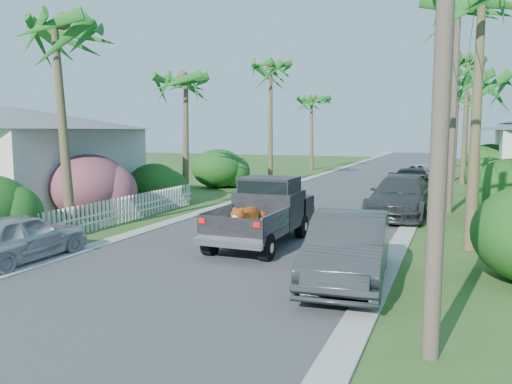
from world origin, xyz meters
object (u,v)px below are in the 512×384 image
at_px(parked_car_rn, 348,249).
at_px(house_left, 12,162).
at_px(palm_r_d, 469,95).
at_px(utility_pole_a, 443,55).
at_px(palm_l_c, 271,65).
at_px(utility_pole_c, 456,115).
at_px(palm_r_c, 468,60).
at_px(parked_car_rd, 419,175).
at_px(utility_pole_b, 454,105).
at_px(palm_r_b, 480,76).
at_px(palm_l_d, 312,98).
at_px(parked_car_rf, 410,183).
at_px(palm_l_b, 185,77).
at_px(pickup_truck, 266,211).
at_px(parked_car_ln, 19,238).
at_px(utility_pole_d, 457,120).
at_px(parked_car_rm, 401,197).
at_px(palm_l_a, 58,23).

xyz_separation_m(parked_car_rn, house_left, (-16.60, 5.61, 1.33)).
distance_m(palm_r_d, utility_pole_a, 42.06).
bearing_deg(palm_l_c, parked_car_rn, -65.02).
xyz_separation_m(parked_car_rn, utility_pole_c, (2.00, 26.61, 3.81)).
bearing_deg(palm_l_c, palm_r_c, 18.15).
bearing_deg(parked_car_rd, utility_pole_b, -76.42).
bearing_deg(palm_r_c, palm_r_b, -87.92).
bearing_deg(palm_l_d, parked_car_rd, -46.02).
height_order(parked_car_rf, palm_l_b, palm_l_b).
distance_m(pickup_truck, palm_l_c, 19.70).
bearing_deg(palm_l_c, utility_pole_a, -64.20).
xyz_separation_m(pickup_truck, utility_pole_a, (5.28, -6.66, 3.59)).
xyz_separation_m(palm_l_c, palm_r_d, (12.50, 18.00, -1.18)).
xyz_separation_m(pickup_truck, house_left, (-13.32, 2.34, 1.11)).
xyz_separation_m(palm_l_d, utility_pole_c, (12.10, -6.00, -1.84)).
height_order(parked_car_ln, house_left, house_left).
relative_size(palm_r_b, utility_pole_c, 0.80).
relative_size(palm_l_c, house_left, 1.02).
height_order(palm_r_d, utility_pole_b, utility_pole_b).
xyz_separation_m(utility_pole_b, utility_pole_d, (0.00, 30.00, 0.00)).
bearing_deg(palm_l_c, parked_car_rd, 9.07).
distance_m(parked_car_rm, utility_pole_b, 4.56).
height_order(parked_car_rn, utility_pole_c, utility_pole_c).
distance_m(palm_r_d, utility_pole_b, 27.10).
height_order(pickup_truck, palm_l_d, palm_l_d).
distance_m(palm_l_b, palm_r_d, 31.00).
relative_size(parked_car_rn, palm_l_c, 0.52).
distance_m(parked_car_ln, house_left, 10.87).
height_order(parked_car_rm, parked_car_rd, parked_car_rm).
xyz_separation_m(utility_pole_a, utility_pole_c, (0.00, 30.00, 0.00)).
xyz_separation_m(palm_l_a, palm_r_d, (12.70, 37.00, -0.20)).
bearing_deg(pickup_truck, palm_l_c, 110.01).
distance_m(pickup_truck, palm_l_b, 11.44).
xyz_separation_m(parked_car_rn, palm_l_b, (-10.40, 10.61, 5.35)).
relative_size(pickup_truck, parked_car_rf, 1.06).
height_order(parked_car_rm, utility_pole_c, utility_pole_c).
relative_size(palm_l_a, palm_r_d, 1.03).
bearing_deg(parked_car_rn, palm_l_b, 129.01).
bearing_deg(palm_l_c, parked_car_rm, -47.81).
bearing_deg(pickup_truck, palm_r_d, 80.07).
height_order(parked_car_rf, palm_r_b, palm_r_b).
xyz_separation_m(palm_l_d, house_left, (-6.50, -27.00, -4.32)).
distance_m(palm_l_a, palm_r_d, 39.12).
xyz_separation_m(parked_car_rf, palm_l_c, (-9.60, 4.82, 7.09)).
xyz_separation_m(pickup_truck, parked_car_rn, (3.28, -3.27, -0.22)).
distance_m(parked_car_rd, house_left, 23.47).
relative_size(parked_car_rn, palm_r_d, 0.60).
relative_size(pickup_truck, utility_pole_b, 0.57).
bearing_deg(utility_pole_b, parked_car_rn, -99.78).
xyz_separation_m(parked_car_ln, house_left, (-8.06, 7.14, 1.45)).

